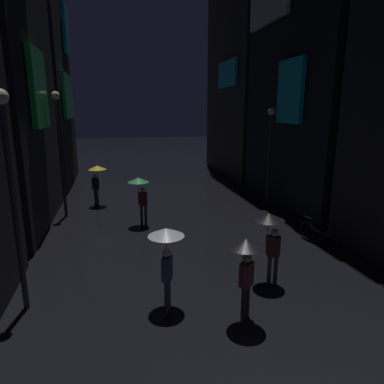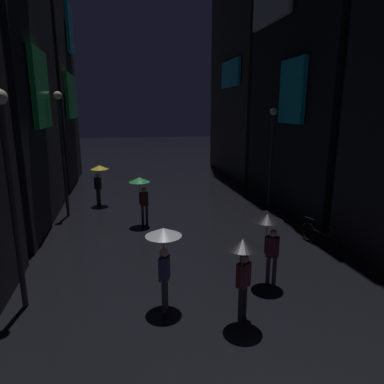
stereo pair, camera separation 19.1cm
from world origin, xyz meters
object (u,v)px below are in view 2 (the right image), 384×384
(pedestrian_midstreet_centre_black, at_px, (269,229))
(streetlamp_left_near, at_px, (9,177))
(bicycle_parked_at_storefront, at_px, (319,236))
(pedestrian_far_right_black, at_px, (243,256))
(streetlamp_left_far, at_px, (62,141))
(streetlamp_right_far, at_px, (272,146))
(pedestrian_foreground_left_yellow, at_px, (99,174))
(pedestrian_near_crossing_green, at_px, (141,188))
(pedestrian_midstreet_left_clear, at_px, (164,246))

(pedestrian_midstreet_centre_black, relative_size, streetlamp_left_near, 0.39)
(bicycle_parked_at_storefront, height_order, streetlamp_left_near, streetlamp_left_near)
(pedestrian_far_right_black, xyz_separation_m, streetlamp_left_far, (-5.21, 9.63, 1.88))
(streetlamp_right_far, bearing_deg, pedestrian_foreground_left_yellow, 166.10)
(pedestrian_midstreet_centre_black, distance_m, bicycle_parked_at_storefront, 4.00)
(pedestrian_near_crossing_green, height_order, streetlamp_left_far, streetlamp_left_far)
(pedestrian_midstreet_centre_black, bearing_deg, streetlamp_left_far, 129.09)
(pedestrian_far_right_black, bearing_deg, streetlamp_right_far, 62.26)
(pedestrian_near_crossing_green, height_order, pedestrian_far_right_black, same)
(pedestrian_foreground_left_yellow, distance_m, pedestrian_near_crossing_green, 4.15)
(pedestrian_foreground_left_yellow, bearing_deg, pedestrian_near_crossing_green, -62.14)
(streetlamp_right_far, bearing_deg, pedestrian_midstreet_centre_black, -114.59)
(pedestrian_far_right_black, distance_m, bicycle_parked_at_storefront, 5.96)
(pedestrian_near_crossing_green, xyz_separation_m, streetlamp_right_far, (6.63, 1.55, 1.50))
(pedestrian_near_crossing_green, xyz_separation_m, streetlamp_left_far, (-3.37, 2.06, 1.88))
(pedestrian_foreground_left_yellow, height_order, pedestrian_near_crossing_green, same)
(pedestrian_midstreet_centre_black, bearing_deg, pedestrian_far_right_black, -130.52)
(streetlamp_left_far, relative_size, streetlamp_right_far, 1.14)
(pedestrian_midstreet_centre_black, distance_m, streetlamp_right_far, 8.43)
(pedestrian_midstreet_left_clear, bearing_deg, streetlamp_left_far, 112.02)
(pedestrian_midstreet_left_clear, height_order, pedestrian_midstreet_centre_black, same)
(streetlamp_left_far, xyz_separation_m, streetlamp_right_far, (10.00, -0.51, -0.38))
(streetlamp_right_far, xyz_separation_m, streetlamp_left_near, (-10.00, -7.37, 0.21))
(pedestrian_near_crossing_green, bearing_deg, streetlamp_right_far, 13.14)
(pedestrian_foreground_left_yellow, distance_m, streetlamp_left_near, 9.75)
(bicycle_parked_at_storefront, distance_m, streetlamp_right_far, 6.00)
(pedestrian_foreground_left_yellow, relative_size, pedestrian_midstreet_centre_black, 1.00)
(streetlamp_left_far, bearing_deg, pedestrian_foreground_left_yellow, 48.42)
(pedestrian_near_crossing_green, height_order, bicycle_parked_at_storefront, pedestrian_near_crossing_green)
(pedestrian_midstreet_left_clear, height_order, pedestrian_near_crossing_green, same)
(pedestrian_far_right_black, distance_m, streetlamp_right_far, 10.41)
(pedestrian_foreground_left_yellow, bearing_deg, pedestrian_midstreet_left_clear, -78.56)
(pedestrian_midstreet_left_clear, height_order, bicycle_parked_at_storefront, pedestrian_midstreet_left_clear)
(pedestrian_far_right_black, height_order, streetlamp_left_near, streetlamp_left_near)
(pedestrian_midstreet_left_clear, bearing_deg, pedestrian_far_right_black, -29.22)
(bicycle_parked_at_storefront, distance_m, streetlamp_left_near, 10.27)
(pedestrian_foreground_left_yellow, xyz_separation_m, pedestrian_midstreet_centre_black, (5.12, -9.67, 0.00))
(pedestrian_midstreet_centre_black, bearing_deg, pedestrian_midstreet_left_clear, -168.46)
(pedestrian_far_right_black, relative_size, streetlamp_left_near, 0.39)
(pedestrian_far_right_black, relative_size, streetlamp_right_far, 0.42)
(streetlamp_left_near, bearing_deg, streetlamp_left_far, 90.00)
(pedestrian_near_crossing_green, relative_size, streetlamp_left_far, 0.37)
(streetlamp_left_far, bearing_deg, pedestrian_near_crossing_green, -31.46)
(pedestrian_midstreet_left_clear, relative_size, pedestrian_near_crossing_green, 1.00)
(pedestrian_foreground_left_yellow, height_order, pedestrian_midstreet_centre_black, same)
(pedestrian_midstreet_left_clear, distance_m, pedestrian_near_crossing_green, 6.62)
(pedestrian_near_crossing_green, bearing_deg, pedestrian_midstreet_left_clear, -88.76)
(pedestrian_near_crossing_green, bearing_deg, streetlamp_left_far, 148.54)
(pedestrian_far_right_black, height_order, bicycle_parked_at_storefront, pedestrian_far_right_black)
(pedestrian_near_crossing_green, relative_size, pedestrian_midstreet_centre_black, 1.00)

